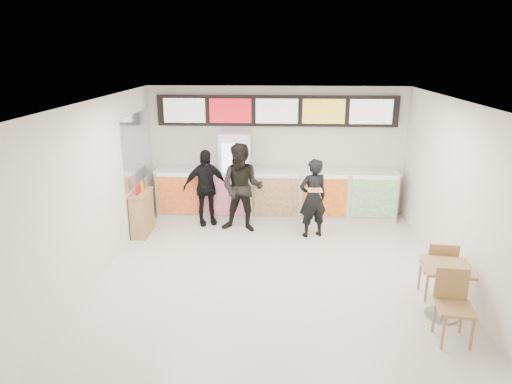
# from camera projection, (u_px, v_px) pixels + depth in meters

# --- Properties ---
(floor) EXTENTS (7.00, 7.00, 0.00)m
(floor) POSITION_uv_depth(u_px,v_px,m) (273.00, 278.00, 7.87)
(floor) COLOR beige
(floor) RESTS_ON ground
(ceiling) EXTENTS (7.00, 7.00, 0.00)m
(ceiling) POSITION_uv_depth(u_px,v_px,m) (275.00, 102.00, 6.98)
(ceiling) COLOR white
(ceiling) RESTS_ON wall_back
(wall_back) EXTENTS (6.00, 0.00, 6.00)m
(wall_back) POSITION_uv_depth(u_px,v_px,m) (276.00, 151.00, 10.77)
(wall_back) COLOR silver
(wall_back) RESTS_ON floor
(wall_left) EXTENTS (0.00, 7.00, 7.00)m
(wall_left) POSITION_uv_depth(u_px,v_px,m) (94.00, 193.00, 7.58)
(wall_left) COLOR silver
(wall_left) RESTS_ON floor
(wall_right) EXTENTS (0.00, 7.00, 7.00)m
(wall_right) POSITION_uv_depth(u_px,v_px,m) (462.00, 198.00, 7.28)
(wall_right) COLOR silver
(wall_right) RESTS_ON floor
(service_counter) EXTENTS (5.56, 0.77, 1.14)m
(service_counter) POSITION_uv_depth(u_px,v_px,m) (276.00, 193.00, 10.65)
(service_counter) COLOR silver
(service_counter) RESTS_ON floor
(menu_board) EXTENTS (5.50, 0.14, 0.70)m
(menu_board) POSITION_uv_depth(u_px,v_px,m) (277.00, 111.00, 10.40)
(menu_board) COLOR black
(menu_board) RESTS_ON wall_back
(drinks_fridge) EXTENTS (0.70, 0.67, 2.00)m
(drinks_fridge) POSITION_uv_depth(u_px,v_px,m) (236.00, 175.00, 10.59)
(drinks_fridge) COLOR white
(drinks_fridge) RESTS_ON floor
(mirror_panel) EXTENTS (0.01, 2.00, 1.50)m
(mirror_panel) POSITION_uv_depth(u_px,v_px,m) (138.00, 148.00, 9.84)
(mirror_panel) COLOR #B2B7BF
(mirror_panel) RESTS_ON wall_left
(customer_main) EXTENTS (0.71, 0.59, 1.68)m
(customer_main) POSITION_uv_depth(u_px,v_px,m) (313.00, 198.00, 9.44)
(customer_main) COLOR black
(customer_main) RESTS_ON floor
(customer_left) EXTENTS (1.03, 0.86, 1.93)m
(customer_left) POSITION_uv_depth(u_px,v_px,m) (242.00, 188.00, 9.70)
(customer_left) COLOR black
(customer_left) RESTS_ON floor
(customer_mid) EXTENTS (1.09, 0.77, 1.71)m
(customer_mid) POSITION_uv_depth(u_px,v_px,m) (205.00, 187.00, 10.13)
(customer_mid) COLOR black
(customer_mid) RESTS_ON floor
(pizza_slice) EXTENTS (0.36, 0.36, 0.02)m
(pizza_slice) POSITION_uv_depth(u_px,v_px,m) (315.00, 190.00, 8.91)
(pizza_slice) COLOR beige
(pizza_slice) RESTS_ON customer_main
(cafe_table) EXTENTS (0.73, 1.71, 0.97)m
(cafe_table) POSITION_uv_depth(u_px,v_px,m) (446.00, 282.00, 6.58)
(cafe_table) COLOR #AA774D
(cafe_table) RESTS_ON floor
(condiment_ledge) EXTENTS (0.34, 0.84, 1.11)m
(condiment_ledge) POSITION_uv_depth(u_px,v_px,m) (142.00, 213.00, 9.67)
(condiment_ledge) COLOR #AA774D
(condiment_ledge) RESTS_ON floor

